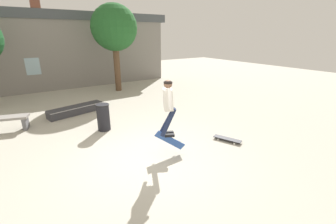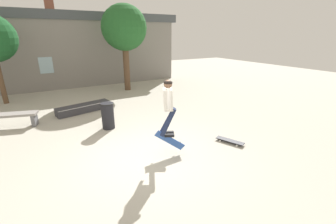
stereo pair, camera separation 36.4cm
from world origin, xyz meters
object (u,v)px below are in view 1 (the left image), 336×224
(tree_right, at_px, (114,28))
(skateboard_resting, at_px, (227,139))
(trash_bin, at_px, (103,117))
(skateboard_flipping, at_px, (170,140))
(skater, at_px, (168,103))
(skate_ledge, at_px, (76,110))

(tree_right, bearing_deg, skateboard_resting, -88.14)
(trash_bin, height_order, skateboard_flipping, trash_bin)
(trash_bin, height_order, skateboard_resting, trash_bin)
(tree_right, height_order, skater, tree_right)
(trash_bin, relative_size, skater, 0.61)
(skateboard_flipping, bearing_deg, skateboard_resting, 17.99)
(skateboard_flipping, xyz_separation_m, skateboard_resting, (1.91, -0.32, -0.34))
(tree_right, distance_m, skater, 8.15)
(skateboard_resting, bearing_deg, tree_right, 158.94)
(skater, bearing_deg, skateboard_resting, 16.55)
(skate_ledge, distance_m, trash_bin, 2.32)
(tree_right, height_order, trash_bin, tree_right)
(skate_ledge, height_order, skateboard_flipping, skateboard_flipping)
(skater, bearing_deg, trash_bin, 136.54)
(trash_bin, relative_size, skateboard_resting, 1.07)
(trash_bin, distance_m, skateboard_flipping, 2.77)
(skateboard_resting, bearing_deg, skateboard_flipping, -122.47)
(skate_ledge, xyz_separation_m, skater, (1.32, -4.83, 1.29))
(tree_right, xyz_separation_m, skateboard_resting, (0.26, -8.10, -3.33))
(trash_bin, xyz_separation_m, skater, (0.91, -2.57, 0.97))
(skate_ledge, bearing_deg, skater, -87.64)
(skater, relative_size, skateboard_resting, 1.74)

